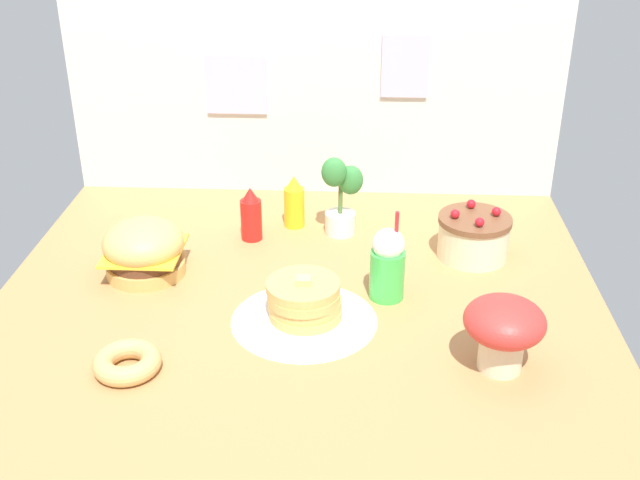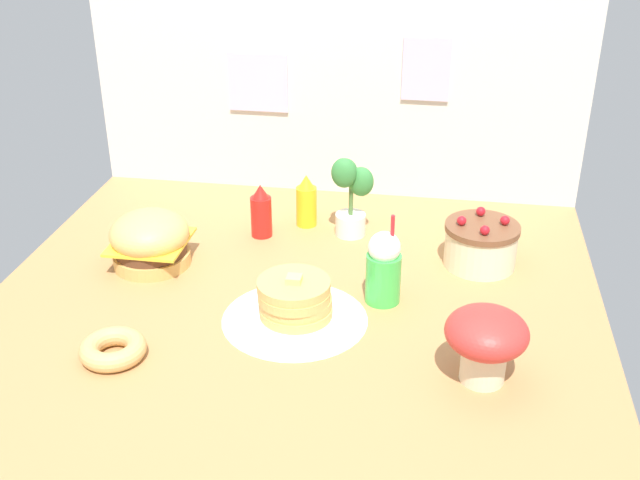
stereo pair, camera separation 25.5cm
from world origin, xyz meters
The scene contains 12 objects.
ground_plane centered at (0.00, 0.00, -1.00)cm, with size 196.50×179.18×2.00cm, color #B27F4C.
back_wall centered at (-0.04, 89.04, 41.65)cm, with size 196.50×4.20×82.93cm.
doily_mat centered at (2.84, -11.66, 0.20)cm, with size 45.03×45.03×0.40cm, color white.
burger centered at (-52.95, 15.04, 9.30)cm, with size 27.14×27.14×19.57cm.
pancake_stack centered at (2.90, -11.52, 6.12)cm, with size 34.80×34.80×15.05cm.
layer_cake centered at (59.33, 33.26, 7.88)cm, with size 25.55×25.55×18.63cm.
ketchup_bottle centered at (-20.38, 42.88, 9.48)cm, with size 7.78×7.78×20.47cm.
mustard_bottle centered at (-5.54, 54.59, 9.48)cm, with size 7.78×7.78×20.47cm.
cream_soda_cup centered at (28.37, 4.05, 12.02)cm, with size 11.26×11.26×30.73cm.
donut_pink_glaze centered at (-44.39, -39.43, 3.04)cm, with size 19.04×19.04×5.73cm.
potted_plant centered at (11.81, 49.25, 16.68)cm, with size 15.34×11.37×31.22cm.
mushroom_stool centered at (59.06, -32.35, 13.29)cm, with size 22.52×22.52×21.49cm.
Camera 1 is at (18.22, -212.39, 131.74)cm, focal length 43.71 mm.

